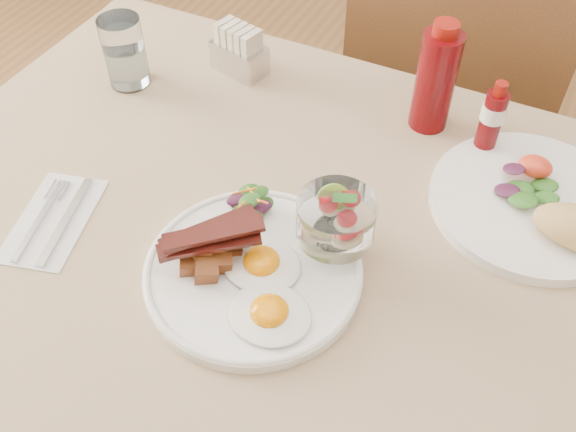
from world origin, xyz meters
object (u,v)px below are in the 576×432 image
object	(u,v)px
fruit_cup	(336,219)
ketchup_bottle	(436,79)
table	(332,299)
water_glass	(125,56)
chair_far	(449,112)
second_plate	(544,207)
hot_sauce_bottle	(491,120)
main_plate	(253,272)
sugar_caddy	(239,52)

from	to	relation	value
fruit_cup	ketchup_bottle	distance (m)	0.32
table	water_glass	bearing A→B (deg)	156.55
chair_far	second_plate	bearing A→B (deg)	-64.05
ketchup_bottle	water_glass	distance (m)	0.51
ketchup_bottle	second_plate	bearing A→B (deg)	-31.51
table	hot_sauce_bottle	size ratio (longest dim) A/B	10.37
main_plate	sugar_caddy	bearing A→B (deg)	121.21
table	fruit_cup	world-z (taller)	fruit_cup
table	chair_far	world-z (taller)	chair_far
chair_far	main_plate	size ratio (longest dim) A/B	3.32
table	water_glass	world-z (taller)	water_glass
sugar_caddy	water_glass	size ratio (longest dim) A/B	0.87
second_plate	ketchup_bottle	world-z (taller)	ketchup_bottle
main_plate	hot_sauce_bottle	world-z (taller)	hot_sauce_bottle
table	sugar_caddy	world-z (taller)	sugar_caddy
second_plate	water_glass	bearing A→B (deg)	179.38
main_plate	water_glass	size ratio (longest dim) A/B	2.35
ketchup_bottle	hot_sauce_bottle	bearing A→B (deg)	-16.80
fruit_cup	water_glass	size ratio (longest dim) A/B	0.85
second_plate	water_glass	distance (m)	0.70
second_plate	hot_sauce_bottle	world-z (taller)	hot_sauce_bottle
table	ketchup_bottle	size ratio (longest dim) A/B	7.38
main_plate	sugar_caddy	xyz separation A→B (m)	(-0.23, 0.39, 0.03)
chair_far	ketchup_bottle	xyz separation A→B (m)	(0.02, -0.34, 0.31)
sugar_caddy	water_glass	xyz separation A→B (m)	(-0.15, -0.11, 0.01)
table	hot_sauce_bottle	xyz separation A→B (m)	(0.12, 0.29, 0.15)
main_plate	second_plate	size ratio (longest dim) A/B	0.97
ketchup_bottle	hot_sauce_bottle	world-z (taller)	ketchup_bottle
second_plate	hot_sauce_bottle	distance (m)	0.15
main_plate	sugar_caddy	world-z (taller)	sugar_caddy
main_plate	fruit_cup	world-z (taller)	fruit_cup
chair_far	fruit_cup	world-z (taller)	chair_far
table	water_glass	xyz separation A→B (m)	(-0.47, 0.20, 0.14)
second_plate	hot_sauce_bottle	xyz separation A→B (m)	(-0.11, 0.10, 0.04)
table	sugar_caddy	distance (m)	0.47
table	second_plate	world-z (taller)	second_plate
second_plate	ketchup_bottle	bearing A→B (deg)	148.49
chair_far	ketchup_bottle	size ratio (longest dim) A/B	5.16
second_plate	sugar_caddy	xyz separation A→B (m)	(-0.55, 0.12, 0.02)
fruit_cup	second_plate	distance (m)	0.31
table	fruit_cup	bearing A→B (deg)	133.54
chair_far	ketchup_bottle	world-z (taller)	ketchup_bottle
hot_sauce_bottle	second_plate	bearing A→B (deg)	-41.79
fruit_cup	hot_sauce_bottle	distance (m)	0.31
sugar_caddy	water_glass	distance (m)	0.19
main_plate	water_glass	xyz separation A→B (m)	(-0.39, 0.28, 0.04)
fruit_cup	second_plate	xyz separation A→B (m)	(0.23, 0.19, -0.05)
second_plate	sugar_caddy	bearing A→B (deg)	167.68
main_plate	ketchup_bottle	distance (m)	0.42
hot_sauce_bottle	fruit_cup	bearing A→B (deg)	-113.34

